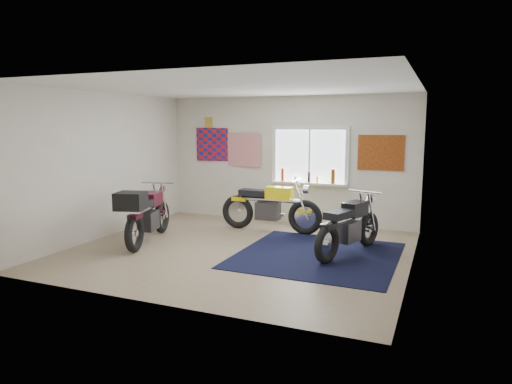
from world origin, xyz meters
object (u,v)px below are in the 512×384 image
at_px(navy_rug, 317,255).
at_px(black_chrome_bike, 349,228).
at_px(maroon_tourer, 145,214).
at_px(yellow_triumph, 270,208).

xyz_separation_m(navy_rug, black_chrome_bike, (0.44, 0.27, 0.43)).
xyz_separation_m(navy_rug, maroon_tourer, (-3.01, -0.46, 0.53)).
bearing_deg(maroon_tourer, navy_rug, -96.73).
relative_size(black_chrome_bike, maroon_tourer, 0.93).
distance_m(yellow_triumph, maroon_tourer, 2.44).
height_order(navy_rug, black_chrome_bike, black_chrome_bike).
relative_size(navy_rug, maroon_tourer, 1.29).
bearing_deg(black_chrome_bike, maroon_tourer, 120.46).
height_order(navy_rug, maroon_tourer, maroon_tourer).
height_order(yellow_triumph, black_chrome_bike, yellow_triumph).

